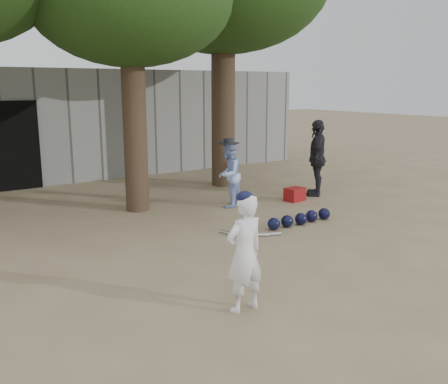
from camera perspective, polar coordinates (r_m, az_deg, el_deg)
ground at (r=6.88m, az=0.61°, el=-9.83°), size 70.00×70.00×0.00m
boy_player at (r=5.73m, az=2.36°, el=-7.04°), size 0.52×0.36×1.38m
spectator_blue at (r=10.64m, az=0.54°, el=2.01°), size 0.86×0.83×1.40m
spectator_dark at (r=11.92m, az=10.59°, el=3.84°), size 1.07×1.03×1.79m
red_bag at (r=11.38m, az=8.08°, el=-0.27°), size 0.46×0.37×0.30m
back_building at (r=16.01m, az=-21.37°, el=7.48°), size 16.00×5.24×3.00m
helmet_row at (r=9.48m, az=8.67°, el=-3.03°), size 1.51×0.27×0.23m
bat_pile at (r=8.69m, az=2.84°, el=-4.89°), size 0.83×0.77×0.06m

